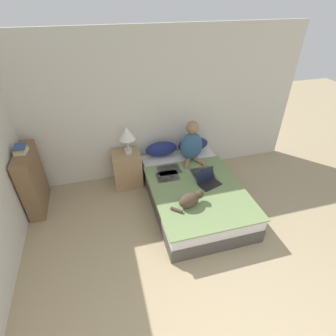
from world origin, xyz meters
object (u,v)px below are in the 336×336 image
pillow_far (193,145)px  nightstand (127,169)px  pillow_near (161,149)px  table_lamp (127,135)px  book_stack_top (20,149)px  laptop_open (208,181)px  bed (193,193)px  cat_tabby (191,199)px  person_sitting (192,144)px  bookshelf (32,181)px

pillow_far → nightstand: pillow_far is taller
pillow_near → table_lamp: size_ratio=1.20×
nightstand → book_stack_top: size_ratio=2.82×
pillow_near → pillow_far: 0.61m
laptop_open → nightstand: (-1.16, 0.91, -0.16)m
bed → pillow_far: bearing=71.7°
pillow_far → table_lamp: table_lamp is taller
cat_tabby → nightstand: cat_tabby is taller
laptop_open → book_stack_top: book_stack_top is taller
cat_tabby → book_stack_top: size_ratio=2.32×
bed → pillow_far: size_ratio=3.61×
book_stack_top → bed: bearing=-13.9°
person_sitting → bookshelf: size_ratio=0.72×
nightstand → book_stack_top: bearing=-171.5°
cat_tabby → table_lamp: size_ratio=1.06×
bookshelf → table_lamp: bearing=9.1°
nightstand → table_lamp: table_lamp is taller
laptop_open → book_stack_top: size_ratio=1.79×
laptop_open → person_sitting: bearing=73.8°
bed → nightstand: size_ratio=3.36×
pillow_far → book_stack_top: size_ratio=2.62×
person_sitting → table_lamp: bearing=169.6°
laptop_open → pillow_near: bearing=98.4°
pillow_far → table_lamp: size_ratio=1.20×
pillow_far → book_stack_top: bearing=-173.4°
nightstand → book_stack_top: book_stack_top is taller
nightstand → bed: bearing=-40.8°
pillow_near → bookshelf: bearing=-171.5°
person_sitting → bookshelf: bearing=-178.9°
pillow_near → cat_tabby: size_ratio=1.13×
cat_tabby → person_sitting: bearing=52.8°
person_sitting → laptop_open: size_ratio=1.86×
pillow_far → table_lamp: 1.27m
cat_tabby → nightstand: size_ratio=0.82×
pillow_far → book_stack_top: 2.81m
table_lamp → bookshelf: table_lamp is taller
bed → cat_tabby: bearing=-116.4°
cat_tabby → book_stack_top: (-2.21, 1.08, 0.54)m
bed → bookshelf: (-2.44, 0.60, 0.30)m
bookshelf → person_sitting: bearing=1.1°
person_sitting → nightstand: bearing=171.3°
book_stack_top → laptop_open: bearing=-14.5°
pillow_far → cat_tabby: (-0.54, -1.39, -0.03)m
pillow_far → nightstand: 1.29m
person_sitting → cat_tabby: bearing=-109.9°
laptop_open → bookshelf: (-2.64, 0.68, 0.04)m
pillow_near → book_stack_top: 2.22m
pillow_near → laptop_open: bearing=-63.3°
nightstand → table_lamp: size_ratio=1.29×
bed → nightstand: 1.27m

